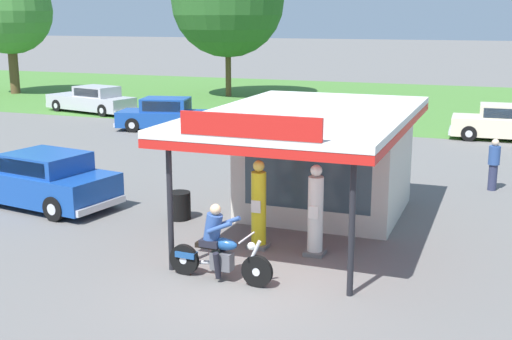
% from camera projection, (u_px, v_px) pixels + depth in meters
% --- Properties ---
extents(ground_plane, '(300.00, 300.00, 0.00)m').
position_uv_depth(ground_plane, '(245.00, 283.00, 13.18)').
color(ground_plane, slate).
extents(grass_verge_strip, '(120.00, 24.00, 0.01)m').
position_uv_depth(grass_verge_strip, '(426.00, 104.00, 40.53)').
color(grass_verge_strip, '#477A33').
rests_on(grass_verge_strip, ground).
extents(service_station_kiosk, '(4.68, 7.87, 3.42)m').
position_uv_depth(service_station_kiosk, '(323.00, 152.00, 17.34)').
color(service_station_kiosk, beige).
rests_on(service_station_kiosk, ground).
extents(gas_pump_nearside, '(0.44, 0.44, 2.05)m').
position_uv_depth(gas_pump_nearside, '(259.00, 208.00, 15.02)').
color(gas_pump_nearside, slate).
rests_on(gas_pump_nearside, ground).
extents(gas_pump_offside, '(0.44, 0.44, 2.05)m').
position_uv_depth(gas_pump_offside, '(315.00, 214.00, 14.56)').
color(gas_pump_offside, slate).
rests_on(gas_pump_offside, ground).
extents(motorcycle_with_rider, '(2.26, 0.70, 1.58)m').
position_uv_depth(motorcycle_with_rider, '(218.00, 249.00, 13.21)').
color(motorcycle_with_rider, black).
rests_on(motorcycle_with_rider, ground).
extents(featured_classic_sedan, '(5.16, 2.65, 1.52)m').
position_uv_depth(featured_classic_sedan, '(38.00, 180.00, 18.58)').
color(featured_classic_sedan, '#19479E').
rests_on(featured_classic_sedan, ground).
extents(parked_car_back_row_centre_left, '(5.56, 2.85, 1.50)m').
position_uv_depth(parked_car_back_row_centre_left, '(172.00, 116.00, 30.93)').
color(parked_car_back_row_centre_left, '#19479E').
rests_on(parked_car_back_row_centre_left, ground).
extents(parked_car_back_row_right, '(4.99, 2.09, 1.50)m').
position_uv_depth(parked_car_back_row_right, '(508.00, 124.00, 28.49)').
color(parked_car_back_row_right, beige).
rests_on(parked_car_back_row_right, ground).
extents(parked_car_back_row_centre_right, '(5.25, 2.95, 1.47)m').
position_uv_depth(parked_car_back_row_centre_right, '(308.00, 120.00, 29.81)').
color(parked_car_back_row_centre_right, beige).
rests_on(parked_car_back_row_centre_right, ground).
extents(parked_car_back_row_far_left, '(5.76, 2.94, 1.47)m').
position_uv_depth(parked_car_back_row_far_left, '(92.00, 100.00, 36.74)').
color(parked_car_back_row_far_left, '#B7B7BC').
rests_on(parked_car_back_row_far_left, ground).
extents(bystander_leaning_by_kiosk, '(0.34, 0.34, 1.59)m').
position_uv_depth(bystander_leaning_by_kiosk, '(494.00, 163.00, 20.12)').
color(bystander_leaning_by_kiosk, '#2D3351').
rests_on(bystander_leaning_by_kiosk, ground).
extents(tree_oak_centre, '(5.74, 5.74, 8.42)m').
position_uv_depth(tree_oak_centre, '(6.00, 13.00, 44.79)').
color(tree_oak_centre, brown).
rests_on(tree_oak_centre, ground).
extents(tree_oak_far_left, '(7.31, 7.31, 9.87)m').
position_uv_depth(tree_oak_far_left, '(228.00, 0.00, 42.99)').
color(tree_oak_far_left, brown).
rests_on(tree_oak_far_left, ground).
extents(spare_tire_stack, '(0.60, 0.60, 0.72)m').
position_uv_depth(spare_tire_stack, '(179.00, 206.00, 17.33)').
color(spare_tire_stack, black).
rests_on(spare_tire_stack, ground).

